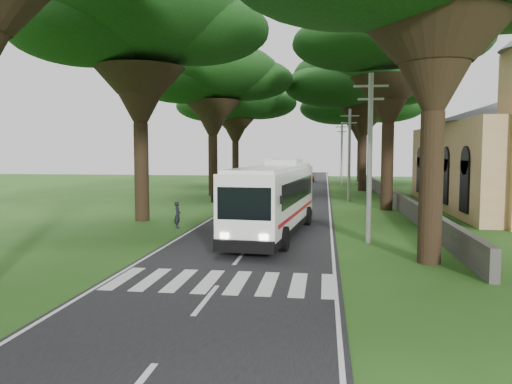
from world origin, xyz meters
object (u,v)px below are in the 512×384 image
(pole_far, at_px, (342,153))
(distant_car_b, at_px, (286,177))
(coach_bus, at_px, (274,198))
(distant_car_c, at_px, (307,177))
(pedestrian, at_px, (178,215))
(pole_mid, at_px, (349,153))
(pole_near, at_px, (370,155))
(distant_car_a, at_px, (279,182))

(pole_far, bearing_deg, distant_car_b, 139.84)
(coach_bus, relative_size, distant_car_c, 2.97)
(distant_car_c, xyz_separation_m, pedestrian, (-5.64, -45.50, 0.13))
(pole_far, distance_m, distant_car_c, 10.49)
(pole_far, bearing_deg, pole_mid, -90.00)
(pole_near, relative_size, distant_car_b, 2.04)
(pole_mid, height_order, distant_car_b, pole_mid)
(pole_near, relative_size, pedestrian, 5.25)
(pole_near, height_order, coach_bus, pole_near)
(pedestrian, bearing_deg, pole_far, -23.32)
(pole_near, relative_size, coach_bus, 0.65)
(pole_far, distance_m, coach_bus, 38.69)
(distant_car_a, xyz_separation_m, distant_car_b, (-0.09, 11.75, -0.09))
(distant_car_a, relative_size, pedestrian, 2.84)
(pole_near, height_order, pole_mid, same)
(pedestrian, bearing_deg, coach_bus, -112.73)
(pole_far, distance_m, distant_car_a, 9.80)
(pole_near, distance_m, pedestrian, 11.35)
(coach_bus, xyz_separation_m, distant_car_c, (-0.01, 47.03, -1.30))
(pole_mid, distance_m, pole_far, 20.00)
(distant_car_b, relative_size, distant_car_c, 0.94)
(distant_car_b, height_order, pedestrian, pedestrian)
(pole_far, relative_size, coach_bus, 0.65)
(distant_car_b, bearing_deg, pole_far, -58.31)
(pole_mid, height_order, coach_bus, pole_mid)
(pole_far, bearing_deg, distant_car_a, -144.09)
(pole_mid, bearing_deg, distant_car_c, 99.31)
(distant_car_a, xyz_separation_m, distant_car_c, (2.74, 14.07, -0.13))
(distant_car_a, bearing_deg, pedestrian, 94.16)
(pole_near, bearing_deg, pedestrian, 162.90)
(pole_near, height_order, distant_car_c, pole_near)
(distant_car_a, distance_m, distant_car_c, 14.34)
(pole_far, relative_size, distant_car_a, 1.85)
(coach_bus, distance_m, distant_car_c, 47.05)
(distant_car_a, bearing_deg, distant_car_c, -91.58)
(pole_near, relative_size, distant_car_a, 1.85)
(pole_mid, relative_size, pole_far, 1.00)
(coach_bus, relative_size, pedestrian, 8.13)
(pole_mid, bearing_deg, pole_far, 90.00)
(pole_near, distance_m, pole_far, 40.00)
(pedestrian, bearing_deg, distant_car_c, -14.70)
(coach_bus, bearing_deg, pole_mid, 81.09)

